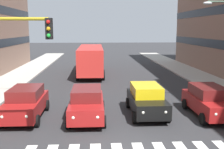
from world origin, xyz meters
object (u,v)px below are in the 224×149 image
object	(u,v)px
car_1	(146,100)
bus_behind_traffic	(91,57)
car_2	(87,103)
car_3	(26,103)
car_0	(209,101)

from	to	relation	value
car_1	bus_behind_traffic	size ratio (longest dim) A/B	0.42
car_1	bus_behind_traffic	world-z (taller)	bus_behind_traffic
car_2	car_1	bearing A→B (deg)	-170.12
car_1	car_3	xyz separation A→B (m)	(6.84, 0.28, 0.00)
car_0	bus_behind_traffic	world-z (taller)	bus_behind_traffic
car_1	bus_behind_traffic	distance (m)	15.05
car_0	car_3	xyz separation A→B (m)	(10.36, -0.22, 0.00)
car_3	bus_behind_traffic	xyz separation A→B (m)	(-3.40, -14.90, 0.97)
car_2	car_3	size ratio (longest dim) A/B	1.00
car_1	car_2	world-z (taller)	same
car_1	car_3	world-z (taller)	same
car_3	car_2	bearing A→B (deg)	174.57
car_2	car_3	xyz separation A→B (m)	(3.40, -0.32, 0.00)
bus_behind_traffic	car_1	bearing A→B (deg)	103.24
car_0	bus_behind_traffic	distance (m)	16.68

